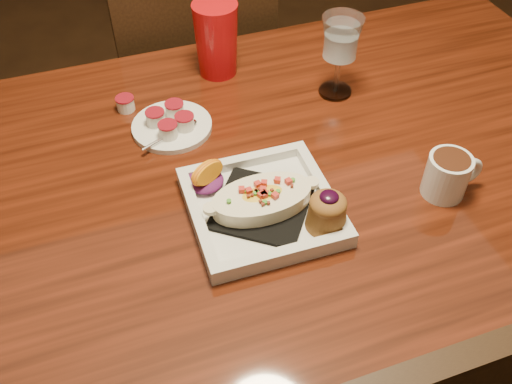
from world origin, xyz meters
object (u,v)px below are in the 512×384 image
object	(u,v)px
table	(272,202)
saucer	(171,124)
chair_far	(193,86)
red_tumbler	(216,39)
plate	(270,204)
goblet	(341,42)
coffee_mug	(448,174)

from	to	relation	value
table	saucer	xyz separation A→B (m)	(-0.15, 0.16, 0.11)
chair_far	red_tumbler	bearing A→B (deg)	88.75
table	chair_far	world-z (taller)	chair_far
plate	goblet	world-z (taller)	goblet
chair_far	coffee_mug	world-z (taller)	chair_far
chair_far	goblet	distance (m)	0.62
red_tumbler	plate	bearing A→B (deg)	-95.37
goblet	saucer	world-z (taller)	goblet
goblet	table	bearing A→B (deg)	-140.53
saucer	plate	bearing A→B (deg)	-69.29
plate	saucer	size ratio (longest dim) A/B	1.56
chair_far	plate	distance (m)	0.79
chair_far	red_tumbler	world-z (taller)	chair_far
chair_far	goblet	world-z (taller)	chair_far
plate	coffee_mug	xyz separation A→B (m)	(0.30, -0.05, 0.02)
table	coffee_mug	world-z (taller)	coffee_mug
coffee_mug	plate	bearing A→B (deg)	173.44
plate	red_tumbler	size ratio (longest dim) A/B	1.54
chair_far	saucer	xyz separation A→B (m)	(-0.15, -0.47, 0.26)
chair_far	table	bearing A→B (deg)	90.00
red_tumbler	table	bearing A→B (deg)	-88.82
table	coffee_mug	distance (m)	0.33
goblet	saucer	distance (m)	0.37
coffee_mug	saucer	world-z (taller)	coffee_mug
table	chair_far	size ratio (longest dim) A/B	1.61
plate	coffee_mug	world-z (taller)	plate
table	red_tumbler	world-z (taller)	red_tumbler
table	saucer	bearing A→B (deg)	133.00
table	goblet	world-z (taller)	goblet
plate	red_tumbler	world-z (taller)	red_tumbler
coffee_mug	saucer	distance (m)	0.52
table	red_tumbler	bearing A→B (deg)	91.18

